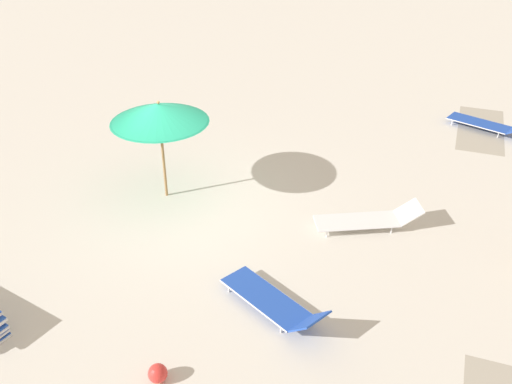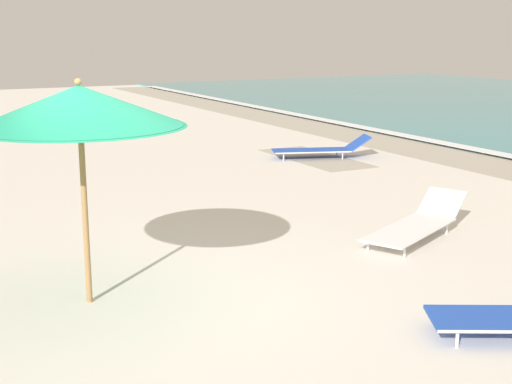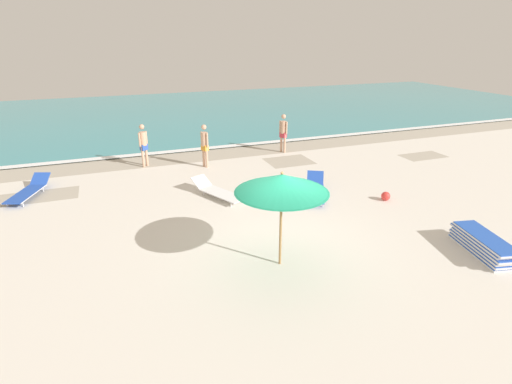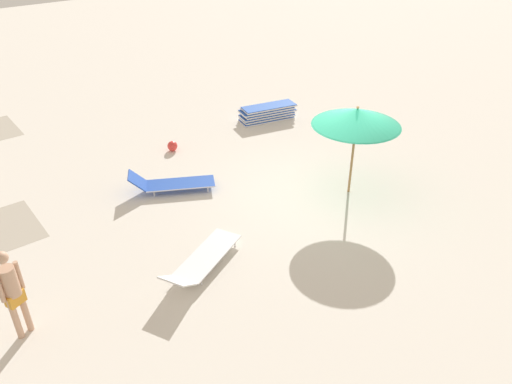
% 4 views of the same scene
% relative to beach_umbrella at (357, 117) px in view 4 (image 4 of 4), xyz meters
% --- Properties ---
extents(ground_plane, '(60.00, 60.00, 0.16)m').
position_rel_beach_umbrella_xyz_m(ground_plane, '(0.28, 0.51, -2.12)').
color(ground_plane, silver).
extents(beach_umbrella, '(2.13, 2.13, 2.32)m').
position_rel_beach_umbrella_xyz_m(beach_umbrella, '(0.00, 0.00, 0.00)').
color(beach_umbrella, '#9E7547').
rests_on(beach_umbrella, ground_plane).
extents(lounger_stack, '(1.02, 2.01, 0.49)m').
position_rel_beach_umbrella_xyz_m(lounger_stack, '(4.92, -1.33, -1.79)').
color(lounger_stack, blue).
rests_on(lounger_stack, ground_plane).
extents(sun_lounger_beside_umbrella, '(1.50, 2.26, 0.49)m').
position_rel_beach_umbrella_xyz_m(sun_lounger_beside_umbrella, '(-0.24, 4.59, -1.83)').
color(sun_lounger_beside_umbrella, white).
rests_on(sun_lounger_beside_umbrella, ground_plane).
extents(sun_lounger_near_water_left, '(1.56, 2.17, 0.56)m').
position_rel_beach_umbrella_xyz_m(sun_lounger_near_water_left, '(2.85, 3.52, -1.83)').
color(sun_lounger_near_water_left, blue).
rests_on(sun_lounger_near_water_left, ground_plane).
extents(beachgoer_shoreline_child, '(0.28, 0.42, 1.76)m').
position_rel_beach_umbrella_xyz_m(beachgoer_shoreline_child, '(0.16, 7.96, -1.04)').
color(beachgoer_shoreline_child, tan).
rests_on(beachgoer_shoreline_child, ground_plane).
extents(beach_ball, '(0.30, 0.30, 0.30)m').
position_rel_beach_umbrella_xyz_m(beach_ball, '(4.85, 2.36, -1.89)').
color(beach_ball, red).
rests_on(beach_ball, ground_plane).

